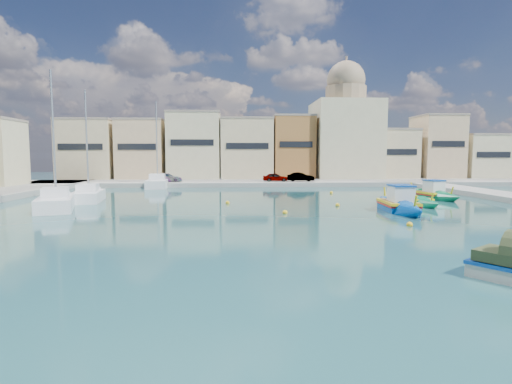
# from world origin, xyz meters

# --- Properties ---
(ground) EXTENTS (160.00, 160.00, 0.00)m
(ground) POSITION_xyz_m (0.00, 0.00, 0.00)
(ground) COLOR #123238
(ground) RESTS_ON ground
(north_quay) EXTENTS (80.00, 8.00, 0.60)m
(north_quay) POSITION_xyz_m (0.00, 32.00, 0.30)
(north_quay) COLOR gray
(north_quay) RESTS_ON ground
(north_townhouses) EXTENTS (83.20, 7.87, 10.19)m
(north_townhouses) POSITION_xyz_m (6.68, 39.36, 5.00)
(north_townhouses) COLOR #C6B489
(north_townhouses) RESTS_ON ground
(church_block) EXTENTS (10.00, 10.00, 19.10)m
(church_block) POSITION_xyz_m (10.00, 40.00, 8.41)
(church_block) COLOR beige
(church_block) RESTS_ON ground
(parked_cars) EXTENTS (21.99, 1.66, 1.22)m
(parked_cars) POSITION_xyz_m (-7.04, 30.50, 1.19)
(parked_cars) COLOR #4C1919
(parked_cars) RESTS_ON north_quay
(luzzu_turquoise_cabin) EXTENTS (2.81, 9.67, 3.06)m
(luzzu_turquoise_cabin) POSITION_xyz_m (4.55, 5.43, 0.37)
(luzzu_turquoise_cabin) COLOR #00439D
(luzzu_turquoise_cabin) RESTS_ON ground
(luzzu_blue_cabin) EXTENTS (3.54, 8.12, 2.80)m
(luzzu_blue_cabin) POSITION_xyz_m (11.12, 13.59, 0.34)
(luzzu_blue_cabin) COLOR #0A7044
(luzzu_blue_cabin) RESTS_ON ground
(luzzu_green) EXTENTS (2.49, 6.98, 2.15)m
(luzzu_green) POSITION_xyz_m (7.42, 8.91, 0.23)
(luzzu_green) COLOR #0B784A
(luzzu_green) RESTS_ON ground
(yacht_north) EXTENTS (3.41, 9.11, 11.89)m
(yacht_north) POSITION_xyz_m (-17.77, 30.11, 0.47)
(yacht_north) COLOR white
(yacht_north) RESTS_ON ground
(yacht_midnorth) EXTENTS (3.51, 7.81, 10.69)m
(yacht_midnorth) POSITION_xyz_m (-21.02, 14.29, 0.42)
(yacht_midnorth) COLOR white
(yacht_midnorth) RESTS_ON ground
(yacht_mid) EXTENTS (5.20, 9.32, 11.38)m
(yacht_mid) POSITION_xyz_m (-21.84, 9.16, 0.45)
(yacht_mid) COLOR white
(yacht_mid) RESTS_ON ground
(mooring_buoys) EXTENTS (21.37, 20.56, 0.36)m
(mooring_buoys) POSITION_xyz_m (1.09, 6.83, 0.08)
(mooring_buoys) COLOR yellow
(mooring_buoys) RESTS_ON ground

